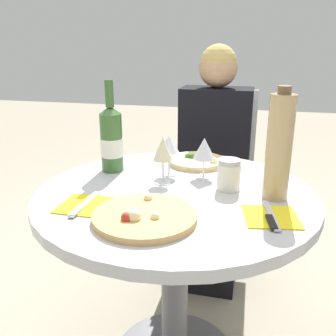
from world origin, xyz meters
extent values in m
cylinder|color=slate|center=(0.00, 0.00, 0.36)|extent=(0.10, 0.10, 0.66)
cylinder|color=#B7B7BC|center=(0.00, 0.00, 0.70)|extent=(0.94, 0.94, 0.04)
cylinder|color=silver|center=(0.05, 0.74, 0.01)|extent=(0.36, 0.36, 0.01)
cylinder|color=silver|center=(0.05, 0.74, 0.22)|extent=(0.06, 0.06, 0.43)
cube|color=silver|center=(0.05, 0.74, 0.45)|extent=(0.40, 0.40, 0.03)
cube|color=silver|center=(0.05, 0.93, 0.71)|extent=(0.40, 0.02, 0.49)
cube|color=black|center=(0.05, 0.58, 0.23)|extent=(0.30, 0.32, 0.46)
cube|color=black|center=(0.05, 0.74, 0.72)|extent=(0.35, 0.20, 0.52)
sphere|color=tan|center=(0.05, 0.74, 1.08)|extent=(0.19, 0.19, 0.19)
sphere|color=tan|center=(0.05, 0.74, 1.10)|extent=(0.18, 0.18, 0.18)
cylinder|color=tan|center=(-0.04, -0.23, 0.73)|extent=(0.30, 0.30, 0.02)
sphere|color=beige|center=(-0.06, -0.13, 0.75)|extent=(0.03, 0.03, 0.03)
sphere|color=beige|center=(0.00, -0.26, 0.75)|extent=(0.03, 0.03, 0.03)
sphere|color=beige|center=(-0.05, -0.27, 0.75)|extent=(0.04, 0.04, 0.04)
sphere|color=#B22D1E|center=(-0.07, -0.28, 0.75)|extent=(0.03, 0.03, 0.03)
sphere|color=#B22D1E|center=(-0.06, -0.26, 0.75)|extent=(0.03, 0.03, 0.03)
cylinder|color=#E5C17F|center=(0.02, 0.31, 0.73)|extent=(0.23, 0.23, 0.02)
sphere|color=#336B28|center=(0.00, 0.32, 0.75)|extent=(0.03, 0.03, 0.03)
sphere|color=#336B28|center=(-0.02, 0.32, 0.75)|extent=(0.02, 0.02, 0.02)
sphere|color=beige|center=(0.07, 0.33, 0.75)|extent=(0.03, 0.03, 0.03)
sphere|color=beige|center=(0.09, 0.28, 0.75)|extent=(0.03, 0.03, 0.03)
sphere|color=beige|center=(0.06, 0.32, 0.75)|extent=(0.03, 0.03, 0.03)
cylinder|color=#38602D|center=(-0.28, 0.15, 0.83)|extent=(0.08, 0.08, 0.22)
cone|color=#38602D|center=(-0.28, 0.15, 0.96)|extent=(0.08, 0.08, 0.03)
cylinder|color=#38602D|center=(-0.28, 0.15, 1.02)|extent=(0.03, 0.03, 0.10)
cylinder|color=silver|center=(-0.28, 0.15, 0.82)|extent=(0.08, 0.08, 0.07)
cylinder|color=tan|center=(0.32, 0.02, 0.89)|extent=(0.08, 0.08, 0.33)
cylinder|color=brown|center=(0.32, 0.02, 1.06)|extent=(0.04, 0.04, 0.02)
cylinder|color=silver|center=(0.17, 0.05, 0.77)|extent=(0.08, 0.08, 0.09)
cylinder|color=#B2B2B7|center=(0.17, 0.05, 0.82)|extent=(0.07, 0.07, 0.02)
cylinder|color=silver|center=(-0.06, 0.15, 0.72)|extent=(0.06, 0.06, 0.00)
cylinder|color=silver|center=(-0.06, 0.15, 0.77)|extent=(0.01, 0.01, 0.08)
cone|color=silver|center=(-0.06, 0.15, 0.84)|extent=(0.08, 0.08, 0.06)
cylinder|color=silver|center=(-0.06, 0.06, 0.72)|extent=(0.06, 0.06, 0.00)
cylinder|color=silver|center=(-0.06, 0.06, 0.77)|extent=(0.01, 0.01, 0.08)
cone|color=beige|center=(-0.06, 0.06, 0.85)|extent=(0.07, 0.07, 0.08)
cylinder|color=silver|center=(0.07, 0.15, 0.72)|extent=(0.06, 0.06, 0.00)
cylinder|color=silver|center=(0.07, 0.15, 0.76)|extent=(0.01, 0.01, 0.07)
cone|color=silver|center=(0.07, 0.15, 0.83)|extent=(0.08, 0.08, 0.08)
cube|color=yellow|center=(-0.24, -0.18, 0.72)|extent=(0.15, 0.15, 0.00)
cube|color=silver|center=(-0.24, -0.18, 0.73)|extent=(0.02, 0.19, 0.00)
cube|color=silver|center=(-0.24, -0.23, 0.73)|extent=(0.02, 0.09, 0.00)
cube|color=yellow|center=(0.31, -0.13, 0.72)|extent=(0.17, 0.17, 0.00)
cube|color=silver|center=(0.31, -0.13, 0.73)|extent=(0.05, 0.19, 0.00)
cube|color=black|center=(0.31, -0.18, 0.73)|extent=(0.03, 0.09, 0.00)
camera|label=1|loc=(0.25, -1.14, 1.20)|focal=40.00mm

